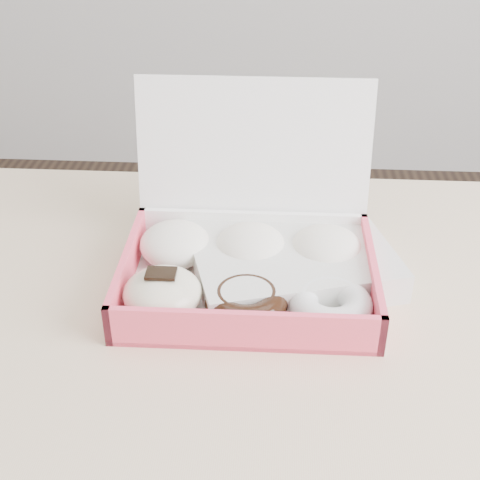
{
  "coord_description": "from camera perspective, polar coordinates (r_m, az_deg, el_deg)",
  "views": [
    {
      "loc": [
        -0.15,
        -0.53,
        1.21
      ],
      "look_at": [
        -0.2,
        0.1,
        0.82
      ],
      "focal_mm": 50.0,
      "sensor_mm": 36.0,
      "label": 1
    }
  ],
  "objects": [
    {
      "name": "table",
      "position": [
        0.78,
        14.46,
        -13.68
      ],
      "size": [
        1.2,
        0.8,
        0.75
      ],
      "color": "#D0AD89",
      "rests_on": "ground"
    },
    {
      "name": "donut_box",
      "position": [
        0.78,
        0.57,
        -1.62
      ],
      "size": [
        0.29,
        0.25,
        0.21
      ],
      "rotation": [
        0.0,
        0.0,
        0.01
      ],
      "color": "white",
      "rests_on": "table"
    },
    {
      "name": "newspapers",
      "position": [
        0.81,
        4.3,
        -1.57
      ],
      "size": [
        0.28,
        0.24,
        0.04
      ],
      "primitive_type": "cube",
      "rotation": [
        0.0,
        0.0,
        0.29
      ],
      "color": "white",
      "rests_on": "table"
    }
  ]
}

